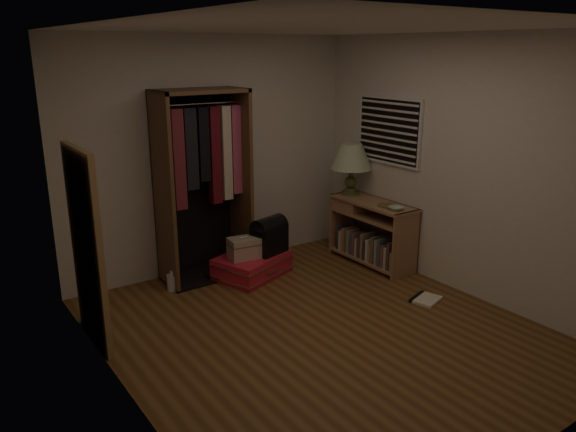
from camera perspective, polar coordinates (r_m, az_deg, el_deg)
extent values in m
plane|color=brown|center=(5.16, 3.37, -11.60)|extent=(4.00, 4.00, 0.00)
cube|color=beige|center=(6.34, -7.72, 6.12)|extent=(3.50, 0.02, 2.60)
cube|color=beige|center=(3.43, 24.91, -4.38)|extent=(3.50, 0.02, 2.60)
cube|color=beige|center=(5.92, 17.09, 4.78)|extent=(0.02, 4.00, 2.60)
cube|color=beige|center=(3.89, -17.01, -1.17)|extent=(0.02, 4.00, 2.60)
cube|color=white|center=(4.55, 3.96, 18.60)|extent=(3.50, 4.00, 0.01)
cube|color=silver|center=(6.51, 10.23, 8.51)|extent=(0.03, 0.96, 0.76)
cube|color=black|center=(6.51, 10.22, 8.51)|extent=(0.03, 0.90, 0.70)
cube|color=silver|center=(6.55, 9.98, 5.81)|extent=(0.01, 0.88, 0.02)
cube|color=silver|center=(6.54, 10.01, 6.48)|extent=(0.01, 0.88, 0.02)
cube|color=silver|center=(6.53, 10.04, 7.15)|extent=(0.01, 0.88, 0.02)
cube|color=silver|center=(6.51, 10.08, 7.83)|extent=(0.01, 0.88, 0.02)
cube|color=silver|center=(6.50, 10.11, 8.50)|extent=(0.01, 0.88, 0.02)
cube|color=silver|center=(6.49, 10.15, 9.18)|extent=(0.01, 0.88, 0.02)
cube|color=silver|center=(6.48, 10.18, 9.86)|extent=(0.01, 0.88, 0.02)
cube|color=silver|center=(6.47, 10.22, 10.55)|extent=(0.01, 0.88, 0.02)
cube|color=silver|center=(6.47, 10.25, 11.23)|extent=(0.01, 0.88, 0.02)
cube|color=#9B6C4B|center=(6.30, 11.88, -2.90)|extent=(0.40, 0.03, 0.75)
cube|color=#9B6C4B|center=(7.03, 5.57, -0.55)|extent=(0.40, 0.03, 0.75)
cube|color=#9B6C4B|center=(6.75, 8.44, -4.20)|extent=(0.40, 1.04, 0.03)
cube|color=#9B6C4B|center=(6.59, 8.62, -0.05)|extent=(0.40, 1.04, 0.03)
cube|color=#9B6C4B|center=(6.55, 8.68, 1.34)|extent=(0.42, 1.12, 0.03)
cube|color=brown|center=(6.78, 9.72, -1.36)|extent=(0.02, 1.10, 0.75)
cube|color=#9B6C4B|center=(6.80, 6.69, 1.20)|extent=(0.36, 0.38, 0.13)
cube|color=gray|center=(6.35, 10.93, -4.50)|extent=(0.19, 0.03, 0.22)
cube|color=#4C3833|center=(6.37, 10.76, -3.95)|extent=(0.22, 0.04, 0.32)
cube|color=#B7AD99|center=(6.39, 10.26, -4.18)|extent=(0.16, 0.04, 0.25)
cube|color=brown|center=(6.42, 9.96, -4.01)|extent=(0.16, 0.04, 0.26)
cube|color=#3F4C59|center=(6.45, 9.73, -3.69)|extent=(0.18, 0.05, 0.30)
cube|color=gray|center=(6.49, 9.43, -3.56)|extent=(0.19, 0.04, 0.30)
cube|color=#59594C|center=(6.52, 8.99, -3.38)|extent=(0.16, 0.05, 0.32)
cube|color=#B2724C|center=(6.58, 8.85, -3.61)|extent=(0.21, 0.03, 0.22)
cube|color=beige|center=(6.59, 8.50, -3.39)|extent=(0.18, 0.04, 0.26)
cube|color=#332D38|center=(6.64, 8.32, -3.40)|extent=(0.21, 0.04, 0.22)
cube|color=gray|center=(6.65, 8.05, -2.96)|extent=(0.20, 0.04, 0.31)
cube|color=#4C3833|center=(6.69, 7.73, -3.08)|extent=(0.19, 0.04, 0.25)
cube|color=#B7AD99|center=(6.73, 7.47, -3.08)|extent=(0.20, 0.04, 0.22)
cube|color=brown|center=(6.76, 7.13, -2.77)|extent=(0.18, 0.04, 0.27)
cube|color=#3F4C59|center=(6.80, 6.93, -2.83)|extent=(0.20, 0.03, 0.23)
cube|color=gray|center=(6.82, 6.61, -2.51)|extent=(0.18, 0.04, 0.28)
cube|color=#59594C|center=(6.84, 6.27, -2.47)|extent=(0.15, 0.03, 0.28)
cube|color=#B2724C|center=(6.89, 6.16, -2.29)|extent=(0.20, 0.05, 0.28)
cube|color=beige|center=(6.92, 5.72, -2.40)|extent=(0.15, 0.04, 0.24)
cube|color=#332D38|center=(6.95, 5.49, -2.09)|extent=(0.16, 0.04, 0.29)
cube|color=brown|center=(5.88, -12.54, 2.30)|extent=(0.04, 0.50, 2.05)
cube|color=brown|center=(6.27, -4.86, 3.52)|extent=(0.04, 0.50, 2.05)
cube|color=brown|center=(5.91, -9.00, 12.45)|extent=(0.95, 0.50, 0.04)
cube|color=black|center=(6.27, -9.54, 3.35)|extent=(0.95, 0.02, 2.05)
cube|color=black|center=(6.38, -8.19, -5.96)|extent=(0.95, 0.50, 0.02)
cylinder|color=silver|center=(5.92, -8.95, 11.20)|extent=(0.87, 0.02, 0.02)
cube|color=maroon|center=(5.86, -11.20, 5.62)|extent=(0.12, 0.13, 1.03)
cube|color=black|center=(5.90, -9.93, 6.70)|extent=(0.13, 0.10, 0.84)
cube|color=black|center=(5.95, -8.69, 7.20)|extent=(0.12, 0.12, 0.77)
cube|color=#590F19|center=(6.04, -7.50, 6.11)|extent=(0.11, 0.11, 1.03)
cube|color=beige|center=(6.09, -6.44, 6.38)|extent=(0.10, 0.14, 1.01)
cube|color=#BF4C72|center=(6.16, -5.23, 6.74)|extent=(0.16, 0.11, 0.96)
cube|color=#9E784C|center=(4.96, -19.76, -3.11)|extent=(0.05, 0.80, 1.70)
cube|color=white|center=(4.96, -19.44, -3.05)|extent=(0.01, 0.68, 1.58)
cube|color=red|center=(6.29, -3.67, -5.02)|extent=(0.93, 0.80, 0.25)
cube|color=silver|center=(6.32, -3.66, -5.58)|extent=(0.96, 0.82, 0.01)
cube|color=silver|center=(6.27, -3.69, -4.45)|extent=(0.96, 0.82, 0.01)
cylinder|color=silver|center=(6.13, -1.53, -5.60)|extent=(0.18, 0.08, 0.02)
cube|color=tan|center=(6.14, -4.47, -3.25)|extent=(0.36, 0.27, 0.23)
cube|color=brown|center=(6.12, -4.48, -2.84)|extent=(0.36, 0.27, 0.01)
cylinder|color=silver|center=(6.10, -4.50, -2.17)|extent=(0.10, 0.03, 0.02)
cube|color=black|center=(6.26, -1.92, -2.47)|extent=(0.43, 0.34, 0.29)
cylinder|color=black|center=(6.22, -1.93, -1.20)|extent=(0.43, 0.34, 0.25)
cylinder|color=#434D25|center=(6.83, 6.34, 2.35)|extent=(0.27, 0.27, 0.04)
cylinder|color=#434D25|center=(6.82, 6.35, 2.67)|extent=(0.16, 0.16, 0.04)
sphere|color=#434D25|center=(6.80, 6.38, 3.46)|extent=(0.19, 0.19, 0.15)
cylinder|color=#434D25|center=(6.77, 6.41, 4.44)|extent=(0.07, 0.07, 0.09)
cone|color=beige|center=(6.73, 6.46, 6.04)|extent=(0.64, 0.64, 0.30)
cone|color=#E9EECE|center=(6.73, 6.46, 6.04)|extent=(0.57, 0.57, 0.28)
cylinder|color=olive|center=(6.38, 10.13, 1.06)|extent=(0.26, 0.26, 0.01)
imported|color=#A9CBAA|center=(6.23, 10.91, 0.76)|extent=(0.17, 0.17, 0.04)
cylinder|color=silver|center=(6.05, -11.61, -6.62)|extent=(0.15, 0.15, 0.17)
cylinder|color=silver|center=(6.01, -11.67, -5.68)|extent=(0.06, 0.06, 0.04)
cube|color=#F5EACE|center=(5.89, 13.82, -8.21)|extent=(0.36, 0.32, 0.03)
cube|color=black|center=(5.93, 12.94, -7.99)|extent=(0.30, 0.13, 0.03)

